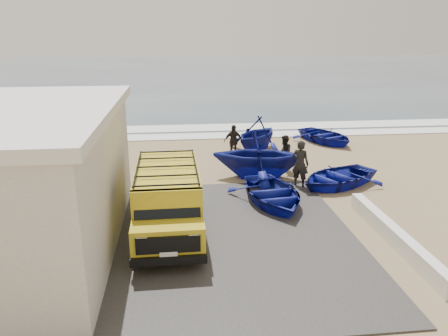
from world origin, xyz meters
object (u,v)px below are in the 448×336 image
fisherman_front (300,164)px  boat_near_left (272,193)px  boat_mid_left (259,154)px  boat_far_right (325,136)px  van (168,198)px  fisherman_back (233,141)px  boat_far_left (257,134)px  parapet (395,236)px  boat_near_right (337,177)px  fisherman_middle (284,153)px

fisherman_front → boat_near_left: bearing=84.0°
boat_mid_left → boat_far_right: bearing=-30.3°
van → fisherman_back: bearing=68.7°
boat_mid_left → boat_far_left: boat_mid_left is taller
parapet → boat_far_left: boat_far_left is taller
boat_far_left → boat_far_right: (4.34, 1.27, -0.53)m
parapet → fisherman_front: bearing=105.2°
van → boat_far_left: 10.90m
boat_near_right → parapet: bearing=-30.0°
fisherman_middle → fisherman_back: (-2.07, 2.55, 0.01)m
boat_near_right → fisherman_middle: (-1.74, 2.32, 0.45)m
boat_far_right → fisherman_front: 8.12m
boat_mid_left → boat_far_left: size_ratio=1.14×
parapet → fisherman_front: size_ratio=2.99×
fisherman_middle → boat_mid_left: bearing=-39.3°
boat_near_right → fisherman_middle: 2.93m
boat_far_right → van: bearing=-151.2°
boat_near_right → fisherman_front: size_ratio=1.94×
parapet → boat_far_left: (-2.22, 11.44, 0.67)m
parapet → van: van is taller
parapet → boat_far_left: bearing=101.0°
fisherman_back → fisherman_front: bearing=-75.3°
van → fisherman_back: (3.24, 8.63, -0.34)m
parapet → boat_far_left: size_ratio=1.68×
parapet → fisherman_middle: size_ratio=3.52×
van → boat_near_right: 8.02m
boat_near_left → boat_near_right: bearing=21.0°
boat_near_right → fisherman_middle: size_ratio=2.29×
boat_far_right → boat_near_left: bearing=-141.8°
van → boat_mid_left: (3.95, 5.22, -0.11)m
van → boat_near_right: van is taller
boat_far_left → fisherman_back: size_ratio=2.09×
fisherman_back → boat_far_left: bearing=29.6°
boat_near_left → fisherman_back: size_ratio=2.35×
boat_near_right → boat_mid_left: bearing=-143.9°
boat_mid_left → boat_far_left: (0.74, 4.62, -0.14)m
parapet → boat_far_right: (2.12, 12.71, 0.13)m
boat_near_left → fisherman_back: 6.60m
boat_near_right → boat_far_left: boat_far_left is taller
boat_near_left → boat_far_left: size_ratio=1.12×
parapet → fisherman_middle: (-1.61, 7.68, 0.58)m
boat_near_left → boat_far_right: 10.40m
fisherman_front → fisherman_middle: fisherman_front is taller
boat_near_right → fisherman_back: fisherman_back is taller
fisherman_front → fisherman_back: 5.25m
boat_mid_left → fisherman_middle: (1.35, 0.86, -0.23)m
van → fisherman_middle: (5.31, 6.08, -0.34)m
parapet → boat_mid_left: boat_mid_left is taller
boat_far_left → fisherman_front: bearing=-44.2°
van → fisherman_middle: 8.08m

